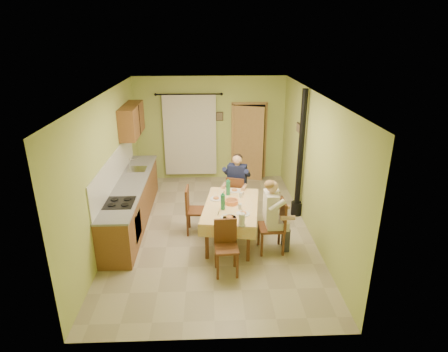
{
  "coord_description": "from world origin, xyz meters",
  "views": [
    {
      "loc": [
        -0.04,
        -6.9,
        3.86
      ],
      "look_at": [
        0.25,
        0.1,
        1.15
      ],
      "focal_mm": 30.0,
      "sensor_mm": 36.0,
      "label": 1
    }
  ],
  "objects_px": {
    "chair_far": "(236,203)",
    "chair_left": "(196,219)",
    "dining_table": "(231,222)",
    "chair_near": "(226,258)",
    "chair_right": "(272,236)",
    "man_far": "(237,178)",
    "man_right": "(272,208)",
    "stove_flue": "(299,172)"
  },
  "relations": [
    {
      "from": "man_right",
      "to": "chair_near",
      "type": "bearing_deg",
      "value": 126.6
    },
    {
      "from": "chair_near",
      "to": "stove_flue",
      "type": "bearing_deg",
      "value": -132.24
    },
    {
      "from": "man_far",
      "to": "chair_left",
      "type": "bearing_deg",
      "value": -122.5
    },
    {
      "from": "dining_table",
      "to": "chair_near",
      "type": "distance_m",
      "value": 1.09
    },
    {
      "from": "chair_near",
      "to": "man_far",
      "type": "distance_m",
      "value": 2.26
    },
    {
      "from": "dining_table",
      "to": "chair_left",
      "type": "bearing_deg",
      "value": 162.29
    },
    {
      "from": "dining_table",
      "to": "man_far",
      "type": "height_order",
      "value": "man_far"
    },
    {
      "from": "chair_near",
      "to": "man_far",
      "type": "xyz_separation_m",
      "value": [
        0.33,
        2.15,
        0.59
      ]
    },
    {
      "from": "dining_table",
      "to": "chair_far",
      "type": "relative_size",
      "value": 1.92
    },
    {
      "from": "man_far",
      "to": "chair_right",
      "type": "bearing_deg",
      "value": -52.2
    },
    {
      "from": "chair_far",
      "to": "man_far",
      "type": "distance_m",
      "value": 0.59
    },
    {
      "from": "chair_near",
      "to": "chair_left",
      "type": "distance_m",
      "value": 1.52
    },
    {
      "from": "chair_left",
      "to": "man_far",
      "type": "xyz_separation_m",
      "value": [
        0.87,
        0.74,
        0.59
      ]
    },
    {
      "from": "chair_left",
      "to": "stove_flue",
      "type": "height_order",
      "value": "stove_flue"
    },
    {
      "from": "chair_left",
      "to": "man_far",
      "type": "distance_m",
      "value": 1.29
    },
    {
      "from": "chair_right",
      "to": "man_right",
      "type": "distance_m",
      "value": 0.59
    },
    {
      "from": "dining_table",
      "to": "stove_flue",
      "type": "xyz_separation_m",
      "value": [
        1.53,
        1.03,
        0.64
      ]
    },
    {
      "from": "chair_right",
      "to": "man_right",
      "type": "xyz_separation_m",
      "value": [
        -0.02,
        -0.0,
        0.59
      ]
    },
    {
      "from": "chair_near",
      "to": "man_right",
      "type": "relative_size",
      "value": 0.68
    },
    {
      "from": "chair_right",
      "to": "stove_flue",
      "type": "bearing_deg",
      "value": -29.88
    },
    {
      "from": "dining_table",
      "to": "man_right",
      "type": "relative_size",
      "value": 1.3
    },
    {
      "from": "chair_right",
      "to": "chair_left",
      "type": "xyz_separation_m",
      "value": [
        -1.43,
        0.75,
        -0.0
      ]
    },
    {
      "from": "chair_left",
      "to": "man_right",
      "type": "distance_m",
      "value": 1.7
    },
    {
      "from": "chair_right",
      "to": "man_far",
      "type": "xyz_separation_m",
      "value": [
        -0.55,
        1.49,
        0.59
      ]
    },
    {
      "from": "chair_far",
      "to": "chair_near",
      "type": "bearing_deg",
      "value": -81.22
    },
    {
      "from": "dining_table",
      "to": "stove_flue",
      "type": "bearing_deg",
      "value": 42.28
    },
    {
      "from": "chair_right",
      "to": "chair_left",
      "type": "height_order",
      "value": "chair_right"
    },
    {
      "from": "man_far",
      "to": "stove_flue",
      "type": "relative_size",
      "value": 0.5
    },
    {
      "from": "chair_near",
      "to": "chair_right",
      "type": "relative_size",
      "value": 0.92
    },
    {
      "from": "chair_right",
      "to": "stove_flue",
      "type": "distance_m",
      "value": 1.8
    },
    {
      "from": "dining_table",
      "to": "chair_right",
      "type": "bearing_deg",
      "value": -20.77
    },
    {
      "from": "stove_flue",
      "to": "dining_table",
      "type": "bearing_deg",
      "value": -146.12
    },
    {
      "from": "man_far",
      "to": "chair_near",
      "type": "bearing_deg",
      "value": -81.27
    },
    {
      "from": "chair_far",
      "to": "chair_left",
      "type": "distance_m",
      "value": 1.13
    },
    {
      "from": "chair_right",
      "to": "chair_left",
      "type": "relative_size",
      "value": 1.04
    },
    {
      "from": "chair_far",
      "to": "man_right",
      "type": "height_order",
      "value": "man_right"
    },
    {
      "from": "chair_far",
      "to": "stove_flue",
      "type": "height_order",
      "value": "stove_flue"
    },
    {
      "from": "chair_near",
      "to": "man_right",
      "type": "bearing_deg",
      "value": -146.15
    },
    {
      "from": "man_far",
      "to": "man_right",
      "type": "distance_m",
      "value": 1.58
    },
    {
      "from": "man_right",
      "to": "chair_right",
      "type": "bearing_deg",
      "value": -90.0
    },
    {
      "from": "man_right",
      "to": "dining_table",
      "type": "bearing_deg",
      "value": 59.27
    },
    {
      "from": "dining_table",
      "to": "stove_flue",
      "type": "height_order",
      "value": "stove_flue"
    }
  ]
}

